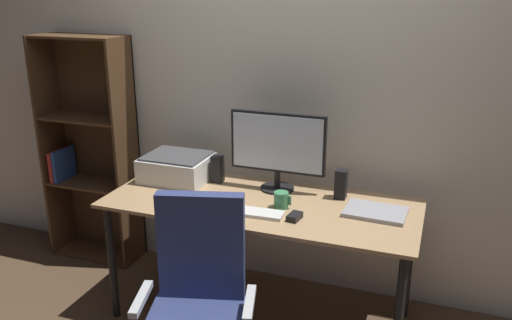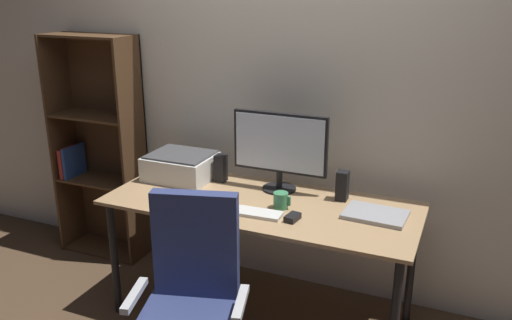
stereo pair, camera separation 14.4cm
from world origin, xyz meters
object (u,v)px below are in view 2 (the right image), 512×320
coffee_mug (281,200)px  bookshelf (100,148)px  mouse (293,218)px  speaker_right (342,186)px  monitor (280,147)px  desk (261,215)px  printer (181,166)px  keyboard (255,213)px  speaker_left (221,168)px  laptop (375,215)px  office_chair (191,315)px

coffee_mug → bookshelf: size_ratio=0.06×
mouse → speaker_right: 0.41m
monitor → bookshelf: bookshelf is taller
monitor → desk: bearing=-96.9°
monitor → bookshelf: 1.45m
desk → printer: printer is taller
keyboard → bookshelf: bearing=157.2°
printer → coffee_mug: bearing=-14.8°
printer → speaker_right: bearing=2.8°
mouse → speaker_left: size_ratio=0.56×
coffee_mug → speaker_right: size_ratio=0.56×
keyboard → laptop: bearing=18.1°
printer → office_chair: office_chair is taller
keyboard → coffee_mug: (0.10, 0.13, 0.04)m
speaker_left → printer: size_ratio=0.43×
monitor → keyboard: bearing=-88.8°
coffee_mug → office_chair: (-0.17, -0.70, -0.33)m
monitor → speaker_left: 0.42m
monitor → mouse: (0.22, -0.38, -0.25)m
desk → printer: 0.64m
office_chair → printer: bearing=106.7°
laptop → desk: bearing=-171.7°
desk → office_chair: (-0.04, -0.74, -0.20)m
desk → bookshelf: (-1.40, 0.36, 0.12)m
mouse → bookshelf: (-1.64, 0.52, 0.03)m
laptop → speaker_left: size_ratio=1.88×
printer → keyboard: bearing=-27.0°
keyboard → bookshelf: 1.52m
desk → keyboard: size_ratio=6.02×
desk → speaker_left: bearing=149.5°
mouse → coffee_mug: size_ratio=1.00×
speaker_right → office_chair: 1.11m
coffee_mug → printer: bearing=165.2°
speaker_left → printer: speaker_left is taller
keyboard → desk: bearing=99.0°
mouse → printer: (-0.85, 0.32, 0.06)m
desk → speaker_right: 0.48m
keyboard → office_chair: (-0.07, -0.57, -0.29)m
bookshelf → monitor: bearing=-5.7°
speaker_left → printer: 0.26m
monitor → mouse: 0.50m
mouse → laptop: mouse is taller
desk → mouse: (0.24, -0.16, 0.09)m
desk → office_chair: size_ratio=1.73×
keyboard → printer: bearing=150.3°
laptop → speaker_right: bearing=148.5°
office_chair → bookshelf: bearing=125.5°
speaker_right → printer: 1.01m
desk → coffee_mug: 0.18m
monitor → printer: monitor is taller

